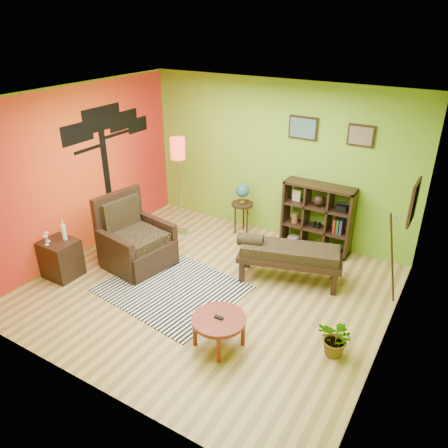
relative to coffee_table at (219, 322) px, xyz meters
The scene contains 11 objects.
ground 1.26m from the coffee_table, 128.56° to the left, with size 5.00×5.00×0.00m, color tan.
room_shell 1.93m from the coffee_table, 131.40° to the left, with size 5.04×4.54×2.82m.
zebra_rug 1.47m from the coffee_table, 151.59° to the left, with size 1.98×1.62×0.01m, color silver.
coffee_table is the anchor object (origin of this frame).
armchair 2.43m from the coffee_table, 156.09° to the left, with size 1.11×1.11×1.17m.
side_cabinet 2.96m from the coffee_table, behind, with size 0.52×0.47×0.93m.
floor_lamp 3.37m from the coffee_table, 134.46° to the left, with size 0.27×0.27×1.82m.
globe_table 3.14m from the coffee_table, 113.62° to the left, with size 0.40×0.40×0.98m.
cube_shelf 2.99m from the coffee_table, 86.94° to the left, with size 1.20×0.35×1.20m.
bench 1.81m from the coffee_table, 86.48° to the left, with size 1.66×0.99×0.73m.
potted_plant 1.44m from the coffee_table, 23.92° to the left, with size 0.44×0.49×0.38m, color #26661E.
Camera 1 is at (3.01, -4.57, 3.79)m, focal length 35.00 mm.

